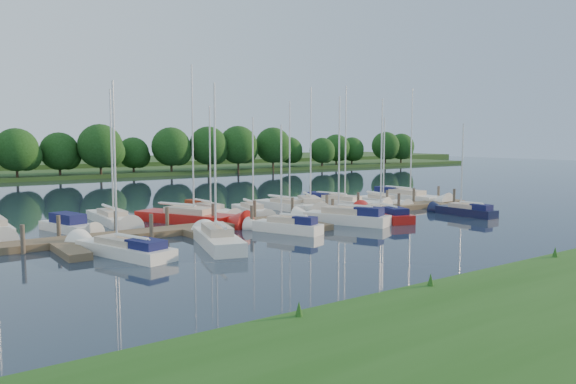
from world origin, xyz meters
TOP-DOWN VIEW (x-y plane):
  - ground at (0.00, 0.00)m, footprint 260.00×260.00m
  - dock at (0.00, 7.31)m, footprint 40.00×6.00m
  - mooring_pilings at (0.00, 8.43)m, footprint 38.24×2.84m
  - far_shore at (0.00, 75.00)m, footprint 180.00×30.00m
  - distant_hill at (0.00, 100.00)m, footprint 220.00×40.00m
  - treeline at (0.27, 62.45)m, footprint 146.75×10.02m
  - motorboat at (-14.06, 12.65)m, footprint 2.77×5.56m
  - sailboat_n_2 at (-10.50, 14.74)m, footprint 2.08×7.89m
  - sailboat_n_3 at (-5.86, 11.42)m, footprint 5.50×9.03m
  - sailboat_n_4 at (-3.01, 14.20)m, footprint 2.03×7.03m
  - sailboat_n_5 at (-0.01, 12.39)m, footprint 2.51×6.37m
  - sailboat_n_6 at (4.26, 13.43)m, footprint 2.75×7.67m
  - sailboat_n_7 at (5.91, 12.46)m, footprint 5.13×8.27m
  - sailboat_n_8 at (9.53, 12.49)m, footprint 3.96×8.90m
  - sailboat_n_9 at (13.16, 11.04)m, footprint 1.85×6.51m
  - sailboat_n_10 at (17.51, 11.96)m, footprint 2.62×8.94m
  - sailboat_s_0 at (-13.83, 3.33)m, footprint 3.58×7.51m
  - sailboat_s_1 at (-8.53, 2.57)m, footprint 3.47×7.48m
  - sailboat_s_2 at (-2.58, 4.12)m, footprint 3.05×5.51m
  - sailboat_s_3 at (3.04, 4.76)m, footprint 4.19×7.20m
  - sailboat_s_4 at (7.13, 4.90)m, footprint 3.65×7.46m
  - sailboat_s_5 at (13.75, 2.37)m, footprint 1.43×5.87m

SIDE VIEW (x-z plane):
  - ground at x=0.00m, z-range 0.00..0.00m
  - dock at x=0.00m, z-range 0.00..0.40m
  - sailboat_n_2 at x=-10.50m, z-range -4.72..5.26m
  - sailboat_n_6 at x=4.26m, z-range -4.54..5.08m
  - sailboat_n_9 at x=13.16m, z-range -3.91..4.45m
  - sailboat_n_5 at x=-0.01m, z-range -3.81..4.35m
  - sailboat_n_7 at x=5.91m, z-range -5.15..5.69m
  - sailboat_n_3 at x=-5.86m, z-range -5.62..6.17m
  - sailboat_s_1 at x=-8.53m, z-range -4.59..5.16m
  - far_shore at x=0.00m, z-range 0.00..0.60m
  - sailboat_s_0 at x=-13.83m, z-range -4.44..5.05m
  - sailboat_s_5 at x=13.75m, z-range -3.51..4.14m
  - sailboat_s_4 at x=7.13m, z-range -4.44..5.06m
  - sailboat_n_8 at x=9.53m, z-range -5.25..5.88m
  - sailboat_n_4 at x=-3.01m, z-range -4.18..4.81m
  - motorboat at x=-14.06m, z-range -0.43..1.08m
  - sailboat_s_2 at x=-2.58m, z-range -3.38..4.04m
  - sailboat_n_10 at x=17.51m, z-range -5.33..5.99m
  - sailboat_s_3 at x=3.04m, z-range -4.46..5.14m
  - mooring_pilings at x=0.00m, z-range -0.40..1.60m
  - distant_hill at x=0.00m, z-range 0.00..1.40m
  - treeline at x=0.27m, z-range 0.10..8.24m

